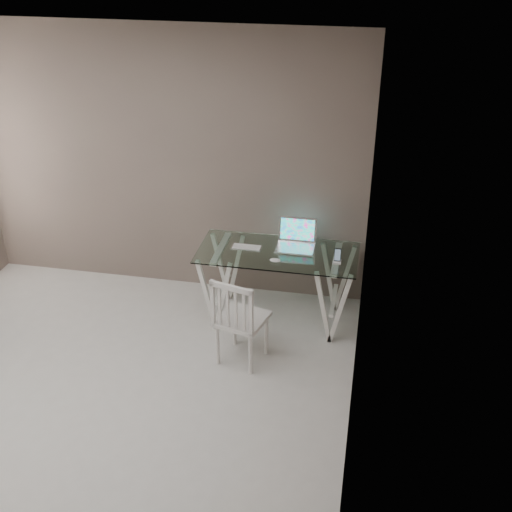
{
  "coord_description": "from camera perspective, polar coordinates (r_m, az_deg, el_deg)",
  "views": [
    {
      "loc": [
        2.01,
        -3.49,
        3.6
      ],
      "look_at": [
        1.05,
        1.44,
        0.85
      ],
      "focal_mm": 45.0,
      "sensor_mm": 36.0,
      "label": 1
    }
  ],
  "objects": [
    {
      "name": "mouse",
      "position": [
        5.84,
        1.71,
        -0.38
      ],
      "size": [
        0.1,
        0.06,
        0.03
      ],
      "primitive_type": "ellipsoid",
      "color": "white",
      "rests_on": "desk"
    },
    {
      "name": "phone_dock",
      "position": [
        5.86,
        7.23,
        -0.25
      ],
      "size": [
        0.07,
        0.07,
        0.14
      ],
      "color": "white",
      "rests_on": "desk"
    },
    {
      "name": "laptop",
      "position": [
        6.11,
        3.58,
        1.42
      ],
      "size": [
        0.36,
        0.3,
        0.25
      ],
      "color": "silver",
      "rests_on": "desk"
    },
    {
      "name": "room",
      "position": [
        4.49,
        -17.74,
        2.44
      ],
      "size": [
        4.5,
        4.52,
        2.71
      ],
      "color": "#BCBAB4",
      "rests_on": "ground"
    },
    {
      "name": "desk",
      "position": [
        6.19,
        1.9,
        -2.61
      ],
      "size": [
        1.5,
        0.7,
        0.75
      ],
      "color": "silver",
      "rests_on": "ground"
    },
    {
      "name": "chair",
      "position": [
        5.54,
        -1.6,
        -5.52
      ],
      "size": [
        0.49,
        0.49,
        0.88
      ],
      "rotation": [
        0.0,
        0.0,
        -0.26
      ],
      "color": "silver",
      "rests_on": "ground"
    },
    {
      "name": "keyboard",
      "position": [
        6.09,
        -0.84,
        0.79
      ],
      "size": [
        0.28,
        0.12,
        0.01
      ],
      "primitive_type": "cube",
      "color": "silver",
      "rests_on": "desk"
    }
  ]
}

